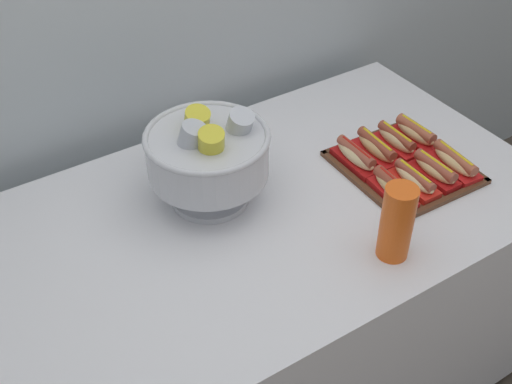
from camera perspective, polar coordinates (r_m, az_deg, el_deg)
name	(u,v)px	position (r m, az deg, el deg)	size (l,w,h in m)	color
ground_plane	(258,384)	(2.40, 0.21, -15.80)	(10.00, 10.00, 0.00)	#4C4238
buffet_table	(259,303)	(2.08, 0.23, -9.32)	(1.60, 0.91, 0.78)	silver
serving_tray	(403,168)	(2.00, 12.27, 2.01)	(0.34, 0.37, 0.01)	#56331E
hot_dog_0	(393,188)	(1.87, 11.45, 0.33)	(0.07, 0.16, 0.06)	red
hot_dog_1	(414,179)	(1.91, 13.14, 1.03)	(0.07, 0.16, 0.06)	red
hot_dog_2	(435,170)	(1.96, 14.78, 1.80)	(0.06, 0.16, 0.06)	#B21414
hot_dog_3	(455,162)	(2.01, 16.33, 2.45)	(0.08, 0.17, 0.06)	red
hot_dog_4	(356,156)	(1.96, 8.37, 2.99)	(0.06, 0.17, 0.06)	#B21414
hot_dog_5	(376,148)	(2.01, 10.06, 3.64)	(0.07, 0.17, 0.06)	red
hot_dog_6	(396,140)	(2.05, 11.68, 4.26)	(0.06, 0.16, 0.06)	red
hot_dog_7	(415,133)	(2.09, 13.23, 4.84)	(0.07, 0.16, 0.06)	#B21414
punch_bowl	(208,154)	(1.76, -4.06, 3.23)	(0.33, 0.33, 0.27)	silver
cup_stack	(397,222)	(1.66, 11.73, -2.52)	(0.08, 0.08, 0.21)	#EA5B19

